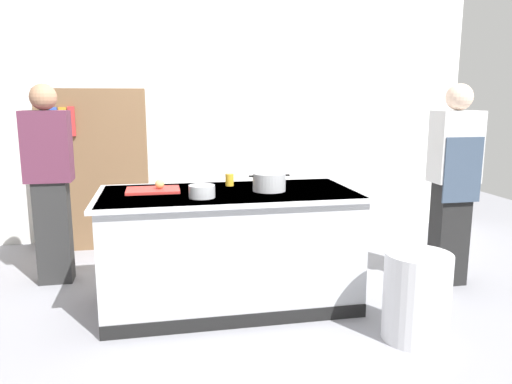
{
  "coord_description": "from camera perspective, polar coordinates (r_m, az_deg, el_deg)",
  "views": [
    {
      "loc": [
        -0.52,
        -3.64,
        1.6
      ],
      "look_at": [
        0.25,
        0.2,
        0.85
      ],
      "focal_mm": 34.48,
      "sensor_mm": 36.0,
      "label": 1
    }
  ],
  "objects": [
    {
      "name": "onion",
      "position": [
        3.82,
        -11.12,
        0.9
      ],
      "size": [
        0.07,
        0.07,
        0.07
      ],
      "primitive_type": "sphere",
      "color": "tan",
      "rests_on": "cutting_board"
    },
    {
      "name": "juice_cup",
      "position": [
        3.99,
        -3.09,
        1.44
      ],
      "size": [
        0.07,
        0.07,
        0.1
      ],
      "primitive_type": "cylinder",
      "color": "yellow",
      "rests_on": "counter_island"
    },
    {
      "name": "mixing_bowl",
      "position": [
        3.53,
        -6.3,
        0.07
      ],
      "size": [
        0.19,
        0.19,
        0.09
      ],
      "primitive_type": "cylinder",
      "color": "#B7BABF",
      "rests_on": "counter_island"
    },
    {
      "name": "back_wall",
      "position": [
        5.77,
        -6.24,
        9.76
      ],
      "size": [
        6.4,
        0.12,
        3.0
      ],
      "primitive_type": "cube",
      "color": "white",
      "rests_on": "ground_plane"
    },
    {
      "name": "bookshelf",
      "position": [
        5.54,
        -18.16,
        2.52
      ],
      "size": [
        1.1,
        0.31,
        1.7
      ],
      "color": "brown",
      "rests_on": "ground_plane"
    },
    {
      "name": "stock_pot",
      "position": [
        3.76,
        1.54,
        1.18
      ],
      "size": [
        0.32,
        0.25,
        0.14
      ],
      "color": "#B7BABF",
      "rests_on": "counter_island"
    },
    {
      "name": "cutting_board",
      "position": [
        3.83,
        -11.87,
        0.21
      ],
      "size": [
        0.4,
        0.28,
        0.02
      ],
      "primitive_type": "cube",
      "color": "red",
      "rests_on": "counter_island"
    },
    {
      "name": "trash_bin",
      "position": [
        3.52,
        18.12,
        -11.44
      ],
      "size": [
        0.44,
        0.44,
        0.6
      ],
      "primitive_type": "cylinder",
      "color": "silver",
      "rests_on": "ground_plane"
    },
    {
      "name": "person_guest",
      "position": [
        4.56,
        -22.81,
        1.29
      ],
      "size": [
        0.38,
        0.24,
        1.72
      ],
      "rotation": [
        0.0,
        0.0,
        -1.24
      ],
      "color": "#2A2A2A",
      "rests_on": "ground_plane"
    },
    {
      "name": "person_chef",
      "position": [
        4.49,
        21.92,
        1.25
      ],
      "size": [
        0.38,
        0.25,
        1.72
      ],
      "rotation": [
        0.0,
        0.0,
        1.72
      ],
      "color": "black",
      "rests_on": "ground_plane"
    },
    {
      "name": "counter_island",
      "position": [
        3.85,
        -3.08,
        -6.32
      ],
      "size": [
        1.98,
        0.98,
        0.9
      ],
      "color": "#B7BABF",
      "rests_on": "ground_plane"
    },
    {
      "name": "ground_plane",
      "position": [
        4.01,
        -3.01,
        -12.68
      ],
      "size": [
        10.0,
        10.0,
        0.0
      ],
      "primitive_type": "plane",
      "color": "gray"
    }
  ]
}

